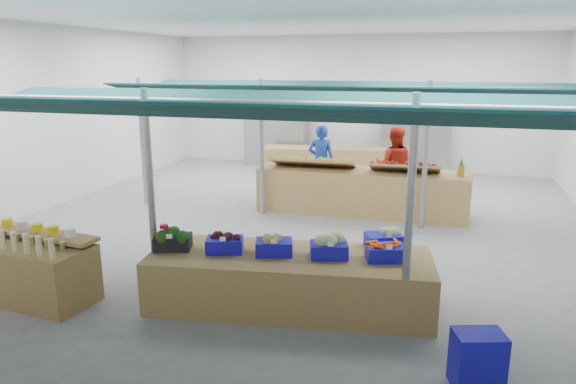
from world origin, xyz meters
name	(u,v)px	position (x,y,z in m)	size (l,w,h in m)	color
floor	(299,224)	(0.00, 0.00, 0.00)	(13.00, 13.00, 0.00)	slate
hall	(317,94)	(0.00, 1.44, 2.65)	(13.00, 13.00, 13.00)	silver
pole_grid	(314,155)	(0.75, -1.75, 1.81)	(10.00, 4.60, 3.00)	gray
awnings	(314,97)	(0.75, -1.75, 2.78)	(9.50, 7.08, 0.30)	black
back_shelving_left	(276,136)	(-2.50, 6.00, 1.00)	(2.00, 0.50, 2.00)	#B23F33
back_shelving_right	(415,142)	(2.00, 6.00, 1.00)	(2.00, 0.50, 2.00)	#B23F33
bottle_shelf	(33,269)	(-2.70, -4.51, 0.45)	(1.94, 1.29, 1.11)	brown
veg_counter	(290,280)	(0.91, -3.66, 0.38)	(3.88, 1.29, 0.75)	brown
fruit_counter	(361,191)	(1.12, 1.25, 0.50)	(4.64, 1.11, 1.00)	brown
far_counter	(338,161)	(-0.23, 5.28, 0.41)	(4.53, 0.91, 0.82)	brown
crate_stack	(477,360)	(3.33, -4.87, 0.31)	(0.51, 0.36, 0.61)	#150FAC
vendor_left	(321,161)	(-0.08, 2.35, 0.93)	(0.68, 0.44, 1.86)	#1B41B0
vendor_right	(394,165)	(1.72, 2.35, 0.93)	(0.90, 0.70, 1.86)	#B42616
crate_broccoli	(173,238)	(-0.75, -3.92, 0.91)	(0.58, 0.49, 0.35)	black
crate_beets	(225,242)	(0.00, -3.80, 0.89)	(0.58, 0.49, 0.29)	#150FAC
crate_celeriac	(274,244)	(0.69, -3.69, 0.90)	(0.58, 0.49, 0.31)	#150FAC
crate_cabbage	(329,246)	(1.44, -3.58, 0.91)	(0.58, 0.49, 0.35)	#150FAC
crate_carrots	(385,252)	(2.18, -3.46, 0.87)	(0.58, 0.49, 0.29)	#150FAC
sparrow	(157,235)	(-0.89, -4.07, 1.00)	(0.12, 0.09, 0.11)	brown
pole_ribbon	(164,228)	(-0.83, -3.99, 1.08)	(0.12, 0.12, 0.28)	#B30B2B
apple_heap_yellow	(313,161)	(0.01, 1.12, 1.16)	(1.93, 0.78, 0.27)	#997247
apple_heap_red	(405,166)	(2.06, 1.16, 1.16)	(1.53, 0.76, 0.27)	#997247
pineapple	(461,168)	(3.22, 1.19, 1.18)	(0.14, 0.14, 0.39)	#8C6019
crate_extra	(384,238)	(2.11, -2.98, 0.90)	(0.60, 0.54, 0.32)	#150FAC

